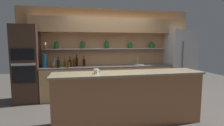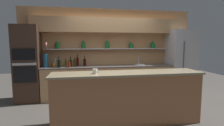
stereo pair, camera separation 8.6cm
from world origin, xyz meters
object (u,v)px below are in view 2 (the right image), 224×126
object	(u,v)px
oven_tower	(28,64)
bottle_sauce_8	(54,65)
bottle_spirit_5	(75,63)
bottle_wine_1	(78,61)
bottle_sauce_6	(69,64)
sink_fixture	(140,64)
flower_vase	(46,60)
bottle_wine_7	(85,62)
bottle_wine_9	(59,63)
coffee_mug	(95,71)
bottle_wine_3	(71,63)
bottle_oil_0	(66,63)
refrigerator	(181,62)
bottle_spirit_2	(55,62)
bottle_spirit_4	(58,63)

from	to	relation	value
oven_tower	bottle_sauce_8	world-z (taller)	oven_tower
bottle_spirit_5	oven_tower	bearing A→B (deg)	-177.61
bottle_wine_1	bottle_sauce_6	size ratio (longest dim) A/B	1.68
bottle_wine_1	sink_fixture	bearing A→B (deg)	-4.59
flower_vase	oven_tower	bearing A→B (deg)	174.53
bottle_wine_7	bottle_wine_9	world-z (taller)	bottle_wine_9
sink_fixture	coffee_mug	bearing A→B (deg)	-129.13
bottle_wine_3	bottle_wine_9	bearing A→B (deg)	-166.59
bottle_wine_3	coffee_mug	size ratio (longest dim) A/B	2.71
sink_fixture	bottle_oil_0	world-z (taller)	sink_fixture
oven_tower	bottle_wine_9	size ratio (longest dim) A/B	6.71
bottle_oil_0	bottle_wine_1	distance (m)	0.34
refrigerator	bottle_sauce_6	world-z (taller)	refrigerator
bottle_wine_1	bottle_sauce_8	world-z (taller)	bottle_wine_1
sink_fixture	coffee_mug	xyz separation A→B (m)	(-1.51, -1.85, 0.12)
oven_tower	bottle_oil_0	bearing A→B (deg)	9.37
bottle_oil_0	bottle_spirit_5	world-z (taller)	bottle_spirit_5
oven_tower	bottle_sauce_6	world-z (taller)	oven_tower
bottle_spirit_2	bottle_wine_7	xyz separation A→B (m)	(0.83, 0.01, -0.02)
oven_tower	coffee_mug	bearing A→B (deg)	-48.16
bottle_wine_7	bottle_sauce_8	xyz separation A→B (m)	(-0.83, -0.28, -0.03)
oven_tower	bottle_oil_0	xyz separation A→B (m)	(0.98, 0.16, -0.02)
flower_vase	bottle_wine_7	distance (m)	1.07
bottle_spirit_5	coffee_mug	bearing A→B (deg)	-77.55
bottle_spirit_4	bottle_wine_9	size ratio (longest dim) A/B	0.85
bottle_sauce_8	bottle_wine_3	bearing A→B (deg)	6.29
bottle_spirit_2	bottle_sauce_6	bearing A→B (deg)	-37.13
refrigerator	bottle_sauce_8	size ratio (longest dim) A/B	10.94
bottle_wine_3	bottle_sauce_6	distance (m)	0.10
bottle_wine_3	bottle_sauce_6	size ratio (longest dim) A/B	1.49
bottle_sauce_6	coffee_mug	size ratio (longest dim) A/B	1.83
bottle_spirit_5	bottle_wine_3	bearing A→B (deg)	-128.43
sink_fixture	bottle_spirit_2	bearing A→B (deg)	177.13
bottle_wine_3	bottle_wine_7	bearing A→B (deg)	30.12
bottle_sauce_8	coffee_mug	world-z (taller)	coffee_mug
sink_fixture	bottle_spirit_4	xyz separation A→B (m)	(-2.38, -0.05, 0.09)
flower_vase	bottle_oil_0	xyz separation A→B (m)	(0.51, 0.21, -0.12)
oven_tower	coffee_mug	xyz separation A→B (m)	(1.65, -1.84, 0.04)
bottle_wine_7	bottle_wine_3	bearing A→B (deg)	-149.88
flower_vase	bottle_wine_9	world-z (taller)	flower_vase
bottle_sauce_8	coffee_mug	xyz separation A→B (m)	(0.97, -1.71, 0.07)
oven_tower	flower_vase	bearing A→B (deg)	-5.47
bottle_spirit_4	bottle_wine_7	world-z (taller)	bottle_wine_7
refrigerator	flower_vase	distance (m)	4.03
flower_vase	bottle_wine_9	bearing A→B (deg)	-17.36
bottle_spirit_2	refrigerator	bearing A→B (deg)	-2.60
flower_vase	bottle_wine_1	xyz separation A→B (m)	(0.85, 0.20, -0.08)
refrigerator	coffee_mug	world-z (taller)	refrigerator
sink_fixture	bottle_wine_9	bearing A→B (deg)	-175.87
refrigerator	sink_fixture	size ratio (longest dim) A/B	6.13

